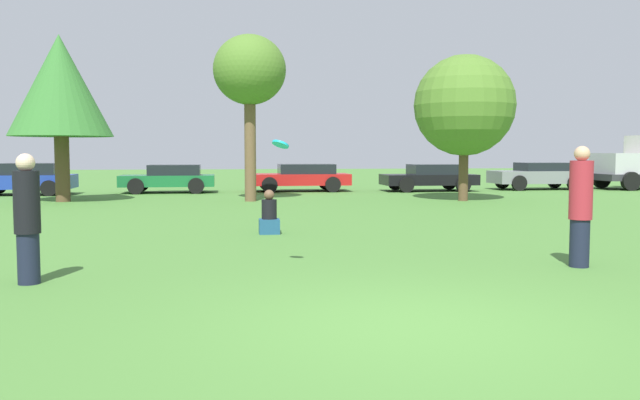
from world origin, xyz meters
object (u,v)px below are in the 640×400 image
object	(u,v)px
tree_0	(60,87)
frisbee	(281,144)
parked_car_green	(170,178)
bystander_sitting	(269,216)
parked_car_red	(301,177)
tree_2	(464,106)
parked_car_black	(431,177)
tree_1	(250,73)
person_catcher	(581,206)
person_thrower	(27,218)
parked_car_grey	(539,175)
parked_car_blue	(25,178)

from	to	relation	value
tree_0	frisbee	bearing A→B (deg)	-66.06
parked_car_green	bystander_sitting	bearing A→B (deg)	102.19
frisbee	parked_car_red	size ratio (longest dim) A/B	0.06
parked_car_green	tree_2	bearing A→B (deg)	149.50
parked_car_green	parked_car_black	distance (m)	11.25
tree_1	parked_car_green	xyz separation A→B (m)	(-3.19, 5.27, -3.80)
bystander_sitting	tree_1	xyz separation A→B (m)	(-0.06, 9.23, 4.06)
frisbee	tree_2	xyz separation A→B (m)	(7.47, 12.76, 1.50)
parked_car_red	bystander_sitting	bearing A→B (deg)	80.56
bystander_sitting	tree_0	bearing A→B (deg)	123.07
tree_0	person_catcher	bearing A→B (deg)	-53.45
tree_2	parked_car_black	bearing A→B (deg)	83.61
person_catcher	bystander_sitting	distance (m)	6.33
parked_car_green	parked_car_red	bearing A→B (deg)	-178.10
frisbee	tree_0	bearing A→B (deg)	113.94
tree_2	parked_car_green	world-z (taller)	tree_2
person_catcher	tree_2	distance (m)	13.54
person_thrower	parked_car_grey	world-z (taller)	person_thrower
tree_2	parked_car_red	distance (m)	8.53
tree_0	tree_2	bearing A→B (deg)	-6.55
bystander_sitting	parked_car_black	bearing A→B (deg)	60.45
person_catcher	parked_car_black	xyz separation A→B (m)	(3.68, 18.70, -0.28)
parked_car_blue	parked_car_red	size ratio (longest dim) A/B	0.90
parked_car_green	parked_car_grey	bearing A→B (deg)	179.84
parked_car_green	parked_car_red	size ratio (longest dim) A/B	0.89
tree_1	parked_car_blue	xyz separation A→B (m)	(-8.80, 4.62, -3.77)
frisbee	tree_0	distance (m)	15.84
bystander_sitting	parked_car_grey	bearing A→B (deg)	47.64
tree_1	parked_car_grey	distance (m)	14.87
parked_car_green	parked_car_grey	world-z (taller)	parked_car_grey
parked_car_green	parked_car_red	world-z (taller)	parked_car_red
person_catcher	tree_0	size ratio (longest dim) A/B	0.31
person_catcher	parked_car_green	size ratio (longest dim) A/B	0.46
parked_car_red	parked_car_grey	bearing A→B (deg)	178.79
tree_2	parked_car_blue	distance (m)	17.31
bystander_sitting	frisbee	bearing A→B (deg)	-91.50
parked_car_black	parked_car_grey	distance (m)	5.33
parked_car_black	frisbee	bearing A→B (deg)	65.88
person_catcher	parked_car_black	world-z (taller)	person_catcher
person_thrower	tree_0	size ratio (longest dim) A/B	0.30
tree_1	parked_car_red	distance (m)	7.09
parked_car_grey	person_thrower	bearing A→B (deg)	48.73
person_thrower	parked_car_grey	xyz separation A→B (m)	(16.72, 19.36, -0.19)
person_thrower	person_catcher	distance (m)	7.74
tree_2	parked_car_black	distance (m)	6.36
person_catcher	parked_car_blue	distance (m)	22.68
frisbee	parked_car_green	xyz separation A→B (m)	(-3.14, 18.90, -1.18)
person_thrower	parked_car_red	xyz separation A→B (m)	(5.76, 19.51, -0.21)
parked_car_green	parked_car_blue	bearing A→B (deg)	6.21
person_thrower	parked_car_grey	bearing A→B (deg)	47.96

